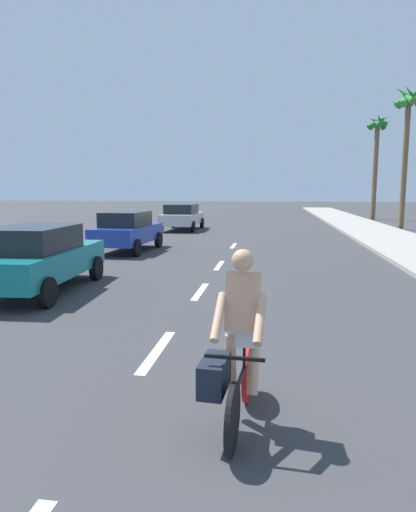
% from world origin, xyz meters
% --- Properties ---
extents(ground_plane, '(160.00, 160.00, 0.00)m').
position_xyz_m(ground_plane, '(0.00, 20.00, 0.00)').
color(ground_plane, '#38383A').
extents(sidewalk_strip, '(3.60, 80.00, 0.14)m').
position_xyz_m(sidewalk_strip, '(7.38, 22.00, 0.07)').
color(sidewalk_strip, '#9E998E').
rests_on(sidewalk_strip, ground).
extents(lane_stripe_2, '(0.16, 1.80, 0.01)m').
position_xyz_m(lane_stripe_2, '(0.00, 7.37, 0.00)').
color(lane_stripe_2, white).
rests_on(lane_stripe_2, ground).
extents(lane_stripe_3, '(0.16, 1.80, 0.01)m').
position_xyz_m(lane_stripe_3, '(0.00, 11.37, 0.00)').
color(lane_stripe_3, white).
rests_on(lane_stripe_3, ground).
extents(lane_stripe_4, '(0.16, 1.80, 0.01)m').
position_xyz_m(lane_stripe_4, '(0.00, 15.12, 0.00)').
color(lane_stripe_4, white).
rests_on(lane_stripe_4, ground).
extents(lane_stripe_5, '(0.16, 1.80, 0.01)m').
position_xyz_m(lane_stripe_5, '(0.00, 20.28, 0.00)').
color(lane_stripe_5, white).
rests_on(lane_stripe_5, ground).
extents(cyclist, '(0.63, 1.71, 1.82)m').
position_xyz_m(cyclist, '(1.34, 5.45, 0.83)').
color(cyclist, black).
rests_on(cyclist, ground).
extents(parked_car_teal, '(2.14, 4.34, 1.57)m').
position_xyz_m(parked_car_teal, '(-3.82, 10.81, 0.84)').
color(parked_car_teal, '#14727A').
rests_on(parked_car_teal, ground).
extents(parked_car_blue, '(1.99, 4.06, 1.57)m').
position_xyz_m(parked_car_blue, '(-4.00, 17.94, 0.84)').
color(parked_car_blue, '#1E389E').
rests_on(parked_car_blue, ground).
extents(parked_car_silver, '(2.12, 4.54, 1.57)m').
position_xyz_m(parked_car_silver, '(-3.81, 27.67, 0.84)').
color(parked_car_silver, '#B7BABF').
rests_on(parked_car_silver, ground).
extents(palm_tree_far, '(1.94, 1.80, 8.64)m').
position_xyz_m(palm_tree_far, '(9.48, 29.81, 6.82)').
color(palm_tree_far, brown).
rests_on(palm_tree_far, ground).
extents(palm_tree_distant, '(1.82, 2.06, 8.61)m').
position_xyz_m(palm_tree_distant, '(9.90, 39.72, 6.56)').
color(palm_tree_distant, brown).
rests_on(palm_tree_distant, ground).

